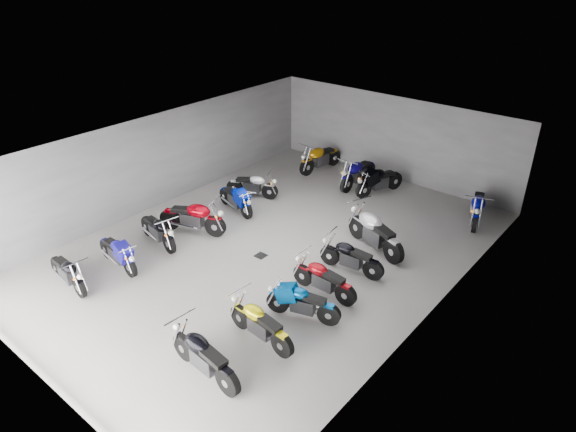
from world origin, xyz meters
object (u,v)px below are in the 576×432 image
object	(u,v)px
motorcycle_left_c	(158,230)
motorcycle_right_a	(204,356)
motorcycle_right_f	(375,232)
motorcycle_right_e	(351,257)
motorcycle_back_b	(320,158)
motorcycle_right_c	(302,302)
motorcycle_back_c	(358,173)
motorcycle_left_a	(68,272)
motorcycle_right_b	(260,324)
motorcycle_right_d	(323,279)
motorcycle_left_b	(118,253)
motorcycle_left_d	(193,217)
motorcycle_back_f	(478,207)
motorcycle_left_e	(236,199)
motorcycle_left_f	(253,185)
motorcycle_back_d	(379,181)
drain_grate	(261,256)

from	to	relation	value
motorcycle_left_c	motorcycle_right_a	world-z (taller)	motorcycle_right_a
motorcycle_right_f	motorcycle_right_e	bearing A→B (deg)	-155.67
motorcycle_left_c	motorcycle_right_e	distance (m)	5.83
motorcycle_left_c	motorcycle_back_b	distance (m)	7.77
motorcycle_right_c	motorcycle_back_c	size ratio (longest dim) A/B	0.82
motorcycle_right_f	motorcycle_left_c	bearing A→B (deg)	146.52
motorcycle_left_a	motorcycle_right_e	size ratio (longest dim) A/B	0.98
motorcycle_left_a	motorcycle_right_b	bearing A→B (deg)	112.64
motorcycle_right_c	motorcycle_right_d	world-z (taller)	motorcycle_right_d
motorcycle_right_e	motorcycle_back_c	size ratio (longest dim) A/B	0.86
motorcycle_left_a	motorcycle_right_a	size ratio (longest dim) A/B	0.90
motorcycle_left_a	motorcycle_left_b	size ratio (longest dim) A/B	0.98
motorcycle_right_d	motorcycle_back_b	bearing A→B (deg)	37.06
motorcycle_left_d	motorcycle_right_c	bearing A→B (deg)	56.30
motorcycle_back_f	motorcycle_right_c	bearing A→B (deg)	62.08
motorcycle_back_b	motorcycle_left_a	bearing A→B (deg)	95.34
motorcycle_right_e	motorcycle_left_d	bearing A→B (deg)	98.62
motorcycle_left_d	motorcycle_right_b	world-z (taller)	motorcycle_left_d
motorcycle_right_e	motorcycle_right_c	bearing A→B (deg)	179.04
motorcycle_left_b	motorcycle_right_a	world-z (taller)	motorcycle_right_a
motorcycle_left_e	motorcycle_right_e	world-z (taller)	same
motorcycle_left_b	motorcycle_right_f	distance (m)	7.37
motorcycle_back_f	motorcycle_left_a	bearing A→B (deg)	38.76
motorcycle_back_c	motorcycle_back_f	distance (m)	4.54
motorcycle_left_c	motorcycle_right_d	xyz separation A→B (m)	(5.33, 1.12, -0.01)
motorcycle_left_a	motorcycle_back_b	distance (m)	10.67
motorcycle_left_f	motorcycle_right_a	bearing A→B (deg)	12.39
motorcycle_right_a	motorcycle_right_e	xyz separation A→B (m)	(0.19, 5.22, -0.04)
motorcycle_left_f	motorcycle_right_e	distance (m)	5.65
motorcycle_right_e	motorcycle_back_d	bearing A→B (deg)	16.39
motorcycle_right_d	motorcycle_left_e	bearing A→B (deg)	69.14
motorcycle_left_d	motorcycle_back_d	size ratio (longest dim) A/B	1.04
drain_grate	motorcycle_left_f	xyz separation A→B (m)	(-2.91, 2.78, 0.46)
motorcycle_left_f	motorcycle_back_c	size ratio (longest dim) A/B	0.81
motorcycle_left_b	motorcycle_back_d	bearing A→B (deg)	167.00
motorcycle_left_a	motorcycle_back_d	xyz separation A→B (m)	(3.30, 10.26, 0.06)
motorcycle_right_f	motorcycle_back_c	world-z (taller)	motorcycle_right_f
motorcycle_back_b	motorcycle_right_e	bearing A→B (deg)	140.36
motorcycle_left_a	motorcycle_back_b	bearing A→B (deg)	-176.69
motorcycle_right_e	motorcycle_left_a	bearing A→B (deg)	129.10
motorcycle_left_c	motorcycle_right_c	world-z (taller)	motorcycle_left_c
motorcycle_left_d	motorcycle_left_e	bearing A→B (deg)	159.08
motorcycle_left_d	motorcycle_back_b	size ratio (longest dim) A/B	0.96
motorcycle_left_d	motorcycle_left_e	distance (m)	1.91
drain_grate	motorcycle_back_d	world-z (taller)	motorcycle_back_d
motorcycle_right_a	motorcycle_back_b	world-z (taller)	motorcycle_back_b
motorcycle_left_b	motorcycle_right_e	distance (m)	6.48
motorcycle_left_e	motorcycle_right_f	xyz separation A→B (m)	(4.91, 0.85, 0.11)
motorcycle_right_f	motorcycle_left_f	bearing A→B (deg)	105.80
motorcycle_left_b	motorcycle_right_d	size ratio (longest dim) A/B	0.99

